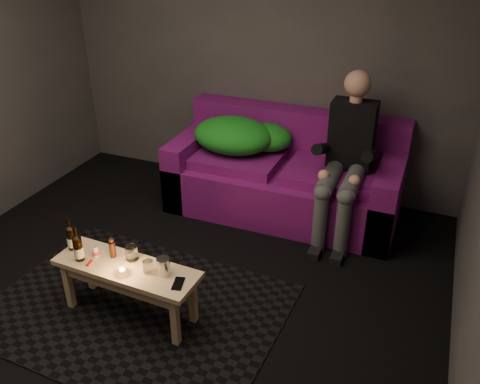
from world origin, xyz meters
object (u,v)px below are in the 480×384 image
at_px(beer_bottle_a, 71,238).
at_px(beer_bottle_b, 78,248).
at_px(person, 347,155).
at_px(coffee_table, 127,275).
at_px(steel_cup, 163,266).
at_px(sofa, 286,177).

bearing_deg(beer_bottle_a, beer_bottle_b, -34.64).
height_order(person, coffee_table, person).
bearing_deg(beer_bottle_b, beer_bottle_a, 145.36).
distance_m(beer_bottle_a, steel_cup, 0.74).
bearing_deg(coffee_table, steel_cup, 4.40).
xyz_separation_m(sofa, person, (0.57, -0.17, 0.40)).
bearing_deg(coffee_table, beer_bottle_a, 175.85).
height_order(beer_bottle_b, steel_cup, beer_bottle_b).
distance_m(person, steel_cup, 1.87).
relative_size(coffee_table, beer_bottle_a, 4.19).
xyz_separation_m(sofa, steel_cup, (-0.27, -1.82, 0.15)).
bearing_deg(steel_cup, coffee_table, -175.60).
relative_size(person, steel_cup, 11.54).
bearing_deg(sofa, beer_bottle_b, -114.75).
distance_m(person, beer_bottle_a, 2.28).
bearing_deg(beer_bottle_a, sofa, 60.98).
relative_size(person, coffee_table, 1.35).
distance_m(beer_bottle_a, beer_bottle_b, 0.16).
distance_m(coffee_table, beer_bottle_a, 0.49).
bearing_deg(sofa, person, -16.67).
bearing_deg(person, sofa, 163.33).
relative_size(sofa, coffee_table, 2.02).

